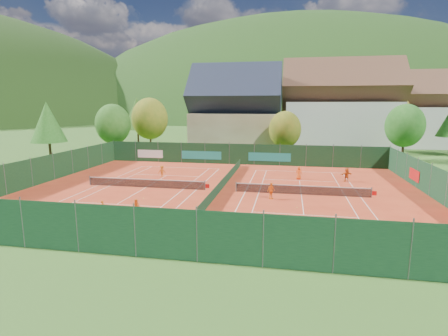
% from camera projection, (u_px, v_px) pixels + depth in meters
% --- Properties ---
extents(ground, '(600.00, 600.00, 0.00)m').
position_uv_depth(ground, '(220.00, 191.00, 35.26)').
color(ground, '#2E591B').
rests_on(ground, ground).
extents(clay_pad, '(40.00, 32.00, 0.01)m').
position_uv_depth(clay_pad, '(220.00, 191.00, 35.26)').
color(clay_pad, '#B4341A').
rests_on(clay_pad, ground).
extents(court_markings_left, '(11.03, 23.83, 0.00)m').
position_uv_depth(court_markings_left, '(146.00, 187.00, 36.69)').
color(court_markings_left, white).
rests_on(court_markings_left, ground).
extents(court_markings_right, '(11.03, 23.83, 0.00)m').
position_uv_depth(court_markings_right, '(301.00, 195.00, 33.82)').
color(court_markings_right, white).
rests_on(court_markings_right, ground).
extents(tennis_net_left, '(13.30, 0.10, 1.02)m').
position_uv_depth(tennis_net_left, '(147.00, 183.00, 36.58)').
color(tennis_net_left, '#59595B').
rests_on(tennis_net_left, ground).
extents(tennis_net_right, '(13.30, 0.10, 1.02)m').
position_uv_depth(tennis_net_right, '(303.00, 190.00, 33.70)').
color(tennis_net_right, '#59595B').
rests_on(tennis_net_right, ground).
extents(court_divider, '(0.03, 28.80, 1.00)m').
position_uv_depth(court_divider, '(220.00, 186.00, 35.17)').
color(court_divider, '#13351E').
rests_on(court_divider, ground).
extents(fence_north, '(40.00, 0.10, 3.00)m').
position_uv_depth(fence_north, '(239.00, 154.00, 50.54)').
color(fence_north, '#13361B').
rests_on(fence_north, ground).
extents(fence_south, '(40.00, 0.04, 3.00)m').
position_uv_depth(fence_south, '(165.00, 234.00, 19.52)').
color(fence_south, '#153A21').
rests_on(fence_south, ground).
extents(fence_west, '(0.04, 32.00, 3.00)m').
position_uv_depth(fence_west, '(43.00, 170.00, 38.58)').
color(fence_west, '#153A1C').
rests_on(fence_west, ground).
extents(fence_east, '(0.09, 32.00, 3.00)m').
position_uv_depth(fence_east, '(438.00, 185.00, 31.45)').
color(fence_east, '#13341D').
rests_on(fence_east, ground).
extents(chalet, '(16.20, 12.00, 16.00)m').
position_uv_depth(chalet, '(236.00, 115.00, 63.61)').
color(chalet, '#C6B38C').
rests_on(chalet, ground).
extents(hotel_block_a, '(21.60, 11.00, 17.25)m').
position_uv_depth(hotel_block_a, '(340.00, 111.00, 65.87)').
color(hotel_block_a, silver).
rests_on(hotel_block_a, ground).
extents(hotel_block_b, '(17.28, 10.00, 15.50)m').
position_uv_depth(hotel_block_b, '(406.00, 114.00, 71.23)').
color(hotel_block_b, silver).
rests_on(hotel_block_b, ground).
extents(tree_west_front, '(5.72, 5.72, 8.69)m').
position_uv_depth(tree_west_front, '(113.00, 124.00, 57.57)').
color(tree_west_front, '#412D17').
rests_on(tree_west_front, ground).
extents(tree_west_mid, '(6.44, 6.44, 9.78)m').
position_uv_depth(tree_west_mid, '(150.00, 119.00, 62.54)').
color(tree_west_mid, '#452718').
rests_on(tree_west_mid, ground).
extents(tree_west_back, '(5.60, 5.60, 10.00)m').
position_uv_depth(tree_west_back, '(137.00, 114.00, 71.23)').
color(tree_west_back, '#452818').
rests_on(tree_west_back, ground).
extents(tree_center, '(5.01, 5.01, 7.60)m').
position_uv_depth(tree_center, '(285.00, 130.00, 54.60)').
color(tree_center, '#462B19').
rests_on(tree_center, ground).
extents(tree_east_front, '(5.72, 5.72, 8.69)m').
position_uv_depth(tree_east_front, '(405.00, 126.00, 53.19)').
color(tree_east_front, '#422917').
rests_on(tree_east_front, ground).
extents(tree_west_side, '(5.04, 5.04, 9.00)m').
position_uv_depth(tree_west_side, '(48.00, 122.00, 50.79)').
color(tree_west_side, '#4C2C1B').
rests_on(tree_west_side, ground).
extents(tree_east_back, '(7.15, 7.15, 10.86)m').
position_uv_depth(tree_east_back, '(390.00, 114.00, 68.06)').
color(tree_east_back, '#4C2E1B').
rests_on(tree_east_back, ground).
extents(mountain_backdrop, '(820.00, 530.00, 242.00)m').
position_uv_depth(mountain_backdrop, '(317.00, 169.00, 263.08)').
color(mountain_backdrop, black).
rests_on(mountain_backdrop, ground).
extents(ball_hopper, '(0.34, 0.34, 0.80)m').
position_uv_depth(ball_hopper, '(388.00, 234.00, 22.05)').
color(ball_hopper, slate).
rests_on(ball_hopper, ground).
extents(loose_ball_0, '(0.07, 0.07, 0.07)m').
position_uv_depth(loose_ball_0, '(143.00, 198.00, 32.45)').
color(loose_ball_0, '#CCD833').
rests_on(loose_ball_0, ground).
extents(loose_ball_1, '(0.07, 0.07, 0.07)m').
position_uv_depth(loose_ball_1, '(276.00, 238.00, 22.84)').
color(loose_ball_1, '#CCD833').
rests_on(loose_ball_1, ground).
extents(loose_ball_2, '(0.07, 0.07, 0.07)m').
position_uv_depth(loose_ball_2, '(265.00, 185.00, 37.79)').
color(loose_ball_2, '#CCD833').
rests_on(loose_ball_2, ground).
extents(loose_ball_3, '(0.07, 0.07, 0.07)m').
position_uv_depth(loose_ball_3, '(221.00, 170.00, 46.04)').
color(loose_ball_3, '#CCD833').
rests_on(loose_ball_3, ground).
extents(loose_ball_4, '(0.07, 0.07, 0.07)m').
position_uv_depth(loose_ball_4, '(297.00, 208.00, 29.49)').
color(loose_ball_4, '#CCD833').
rests_on(loose_ball_4, ground).
extents(player_left_near, '(0.52, 0.44, 1.22)m').
position_uv_depth(player_left_near, '(103.00, 208.00, 27.35)').
color(player_left_near, '#D05D12').
rests_on(player_left_near, ground).
extents(player_left_mid, '(0.60, 0.48, 1.18)m').
position_uv_depth(player_left_mid, '(136.00, 206.00, 27.91)').
color(player_left_mid, orange).
rests_on(player_left_mid, ground).
extents(player_left_far, '(1.00, 0.67, 1.44)m').
position_uv_depth(player_left_far, '(162.00, 171.00, 41.67)').
color(player_left_far, '#D25612').
rests_on(player_left_far, ground).
extents(player_right_near, '(0.89, 0.94, 1.56)m').
position_uv_depth(player_right_near, '(271.00, 191.00, 32.15)').
color(player_right_near, orange).
rests_on(player_right_near, ground).
extents(player_right_far_a, '(0.83, 0.62, 1.54)m').
position_uv_depth(player_right_far_a, '(299.00, 173.00, 40.61)').
color(player_right_far_a, '#F15215').
rests_on(player_right_far_a, ground).
extents(player_right_far_b, '(1.50, 0.90, 1.54)m').
position_uv_depth(player_right_far_b, '(347.00, 175.00, 39.47)').
color(player_right_far_b, '#CD4F12').
rests_on(player_right_far_b, ground).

